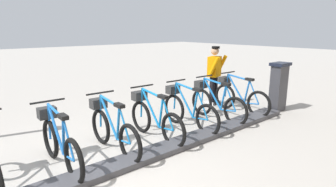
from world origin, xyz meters
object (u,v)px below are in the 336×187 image
at_px(bike_docked_1, 215,102).
at_px(worker_near_rack, 214,73).
at_px(bike_docked_2, 188,109).
at_px(bike_docked_5, 59,142).
at_px(bike_docked_0, 239,96).
at_px(bike_docked_3, 154,118).
at_px(payment_kiosk, 278,86).
at_px(bike_docked_4, 112,128).

xyz_separation_m(bike_docked_1, worker_near_rack, (0.91, -1.00, 0.48)).
distance_m(bike_docked_1, bike_docked_2, 0.93).
distance_m(bike_docked_2, bike_docked_5, 2.79).
height_order(bike_docked_1, bike_docked_2, same).
distance_m(bike_docked_0, bike_docked_3, 2.79).
relative_size(payment_kiosk, bike_docked_3, 0.74).
xyz_separation_m(bike_docked_2, bike_docked_5, (0.00, 2.79, 0.00)).
distance_m(bike_docked_0, bike_docked_2, 1.86).
height_order(bike_docked_2, bike_docked_4, same).
height_order(bike_docked_2, worker_near_rack, worker_near_rack).
bearing_deg(bike_docked_0, bike_docked_3, 90.00).
relative_size(bike_docked_3, bike_docked_4, 1.00).
xyz_separation_m(bike_docked_4, worker_near_rack, (0.91, -3.79, 0.48)).
relative_size(bike_docked_0, bike_docked_1, 1.00).
bearing_deg(bike_docked_2, bike_docked_0, -90.00).
xyz_separation_m(payment_kiosk, bike_docked_4, (0.57, 4.64, -0.24)).
bearing_deg(bike_docked_4, bike_docked_5, 90.00).
bearing_deg(bike_docked_1, bike_docked_5, 90.00).
relative_size(bike_docked_0, bike_docked_2, 1.00).
bearing_deg(bike_docked_1, bike_docked_0, -90.00).
xyz_separation_m(payment_kiosk, bike_docked_3, (0.57, 3.71, -0.24)).
height_order(bike_docked_2, bike_docked_5, same).
distance_m(bike_docked_0, worker_near_rack, 1.03).
bearing_deg(payment_kiosk, bike_docked_0, 58.18).
distance_m(bike_docked_3, worker_near_rack, 3.04).
distance_m(bike_docked_4, bike_docked_5, 0.93).
bearing_deg(bike_docked_2, bike_docked_5, 90.00).
bearing_deg(bike_docked_3, bike_docked_4, 90.00).
bearing_deg(bike_docked_1, bike_docked_4, 90.00).
xyz_separation_m(bike_docked_3, bike_docked_5, (0.00, 1.86, 0.00)).
distance_m(payment_kiosk, bike_docked_4, 4.68).
bearing_deg(bike_docked_1, bike_docked_2, 90.00).
height_order(payment_kiosk, bike_docked_4, payment_kiosk).
height_order(bike_docked_4, worker_near_rack, worker_near_rack).
bearing_deg(bike_docked_0, payment_kiosk, -121.82).
bearing_deg(bike_docked_4, bike_docked_0, -90.00).
xyz_separation_m(payment_kiosk, bike_docked_0, (0.57, 0.92, -0.24)).
xyz_separation_m(bike_docked_0, bike_docked_5, (0.00, 4.65, 0.00)).
height_order(payment_kiosk, bike_docked_1, payment_kiosk).
bearing_deg(bike_docked_3, payment_kiosk, -98.76).
height_order(bike_docked_0, worker_near_rack, worker_near_rack).
relative_size(bike_docked_4, worker_near_rack, 1.04).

